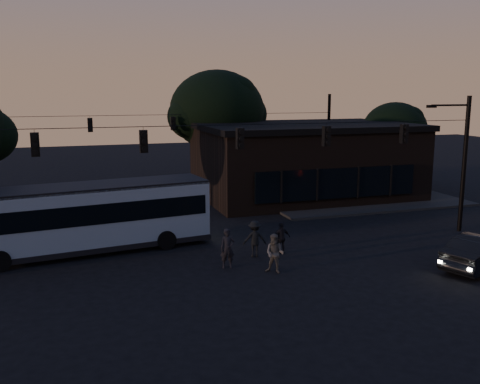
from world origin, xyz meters
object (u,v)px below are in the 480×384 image
object	(u,v)px
pedestrian_b	(275,254)
bus	(88,215)
pedestrian_a	(228,248)
pedestrian_d	(255,239)
pedestrian_c	(281,238)
building	(305,160)

from	to	relation	value
pedestrian_b	bus	bearing A→B (deg)	-178.08
pedestrian_a	pedestrian_d	bearing A→B (deg)	44.40
pedestrian_b	pedestrian_a	bearing A→B (deg)	-176.67
pedestrian_a	pedestrian_c	world-z (taller)	pedestrian_a
pedestrian_c	pedestrian_b	bearing A→B (deg)	57.23
bus	pedestrian_d	xyz separation A→B (m)	(7.41, -3.26, -0.99)
building	pedestrian_d	size ratio (longest dim) A/B	8.83
building	bus	distance (m)	18.60
building	pedestrian_a	distance (m)	17.42
building	pedestrian_c	size ratio (longest dim) A/B	9.81
pedestrian_c	pedestrian_d	bearing A→B (deg)	-3.64
pedestrian_b	pedestrian_c	size ratio (longest dim) A/B	1.09
building	bus	size ratio (longest dim) A/B	1.28
bus	pedestrian_b	world-z (taller)	bus
pedestrian_b	pedestrian_c	distance (m)	2.79
pedestrian_b	pedestrian_c	xyz separation A→B (m)	(1.33, 2.45, -0.07)
bus	pedestrian_b	bearing A→B (deg)	-45.30
bus	pedestrian_a	xyz separation A→B (m)	(5.71, -4.43, -0.97)
pedestrian_b	pedestrian_d	distance (m)	2.44
building	pedestrian_c	xyz separation A→B (m)	(-7.17, -12.79, -1.92)
pedestrian_a	pedestrian_b	distance (m)	2.16
pedestrian_a	pedestrian_b	world-z (taller)	pedestrian_a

